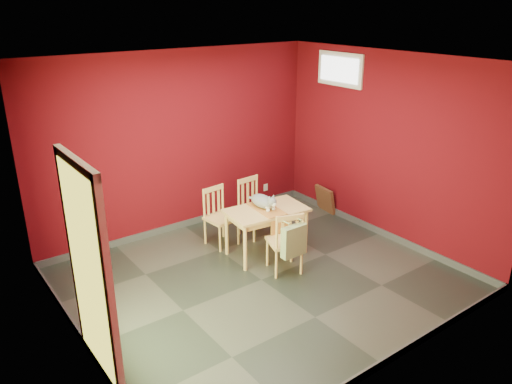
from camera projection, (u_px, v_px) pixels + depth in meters
ground at (261, 280)px, 6.33m from camera, size 4.50×4.50×0.00m
room_shell at (261, 276)px, 6.32m from camera, size 4.50×4.50×4.50m
doorway at (88, 267)px, 4.39m from camera, size 0.06×1.01×2.13m
window at (340, 69)px, 7.48m from camera, size 0.05×0.90×0.50m
outlet_plate at (266, 187)px, 8.61m from camera, size 0.08×0.02×0.12m
dining_table at (266, 215)px, 6.79m from camera, size 1.13×0.73×0.67m
table_runner at (271, 215)px, 6.70m from camera, size 0.36×0.64×0.31m
chair_far_left at (219, 216)px, 7.14m from camera, size 0.44×0.44×0.85m
chair_far_right at (254, 206)px, 7.43m from camera, size 0.44×0.44×0.88m
chair_near at (286, 241)px, 6.38m from camera, size 0.51×0.51×0.86m
tote_bag at (294, 241)px, 6.17m from camera, size 0.34×0.20×0.47m
cat at (262, 199)px, 6.79m from camera, size 0.37×0.53×0.24m
picture_frame at (325, 199)px, 8.32m from camera, size 0.19×0.44×0.43m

